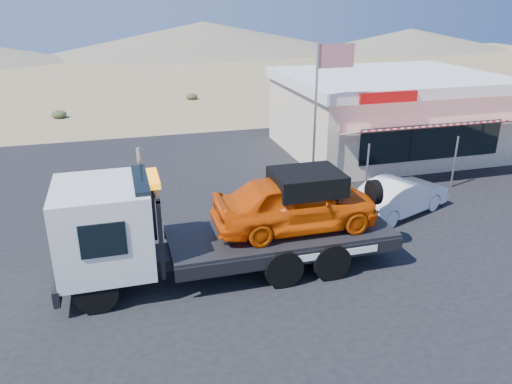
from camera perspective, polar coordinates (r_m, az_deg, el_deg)
ground at (r=15.59m, az=-3.63°, el=-7.45°), size 120.00×120.00×0.00m
asphalt_lot at (r=18.63m, az=0.39°, el=-2.31°), size 32.00×24.00×0.02m
tow_truck at (r=14.08m, az=-3.89°, el=-3.08°), size 9.42×2.79×3.15m
white_sedan at (r=19.00m, az=16.10°, el=-0.43°), size 4.41×2.89×1.37m
jerky_store at (r=26.56m, az=14.73°, el=8.79°), size 10.40×9.97×3.90m
flagpole at (r=19.81m, az=7.49°, el=10.37°), size 1.55×0.10×6.00m
distant_hills at (r=69.08m, az=-22.44°, el=15.33°), size 126.00×48.00×4.20m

